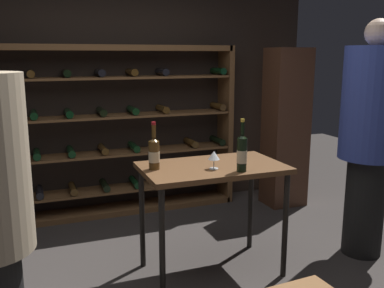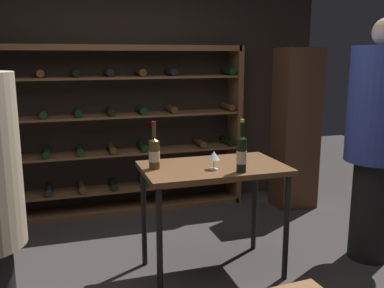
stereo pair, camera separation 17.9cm
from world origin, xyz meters
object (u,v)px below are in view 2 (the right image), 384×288
object	(u,v)px
wine_bottle_red_label	(154,153)
wine_bottle_green_slim	(242,153)
wine_glass_stemmed_center	(214,156)
tasting_table	(213,178)
wine_rack	(95,134)
person_guest_blue_shirt	(378,132)
display_cabinet	(296,129)

from	to	relation	value
wine_bottle_red_label	wine_bottle_green_slim	world-z (taller)	wine_bottle_green_slim
wine_bottle_red_label	wine_glass_stemmed_center	bearing A→B (deg)	-19.95
tasting_table	wine_bottle_red_label	distance (m)	0.50
wine_rack	person_guest_blue_shirt	world-z (taller)	person_guest_blue_shirt
display_cabinet	wine_bottle_red_label	bearing A→B (deg)	-148.70
wine_rack	tasting_table	world-z (taller)	wine_rack
display_cabinet	wine_bottle_green_slim	distance (m)	1.94
person_guest_blue_shirt	wine_glass_stemmed_center	world-z (taller)	person_guest_blue_shirt
wine_rack	display_cabinet	world-z (taller)	wine_rack
wine_bottle_red_label	wine_glass_stemmed_center	world-z (taller)	wine_bottle_red_label
wine_rack	wine_bottle_red_label	size ratio (longest dim) A/B	9.22
wine_rack	wine_bottle_red_label	world-z (taller)	wine_rack
display_cabinet	wine_glass_stemmed_center	distance (m)	1.96
person_guest_blue_shirt	wine_bottle_green_slim	world-z (taller)	person_guest_blue_shirt
wine_glass_stemmed_center	display_cabinet	bearing A→B (deg)	41.45
tasting_table	wine_glass_stemmed_center	bearing A→B (deg)	-108.53
wine_rack	tasting_table	distance (m)	1.77
tasting_table	wine_bottle_green_slim	bearing A→B (deg)	-62.12
person_guest_blue_shirt	wine_bottle_red_label	size ratio (longest dim) A/B	5.63
person_guest_blue_shirt	display_cabinet	xyz separation A→B (m)	(0.07, 1.36, -0.20)
wine_bottle_red_label	wine_bottle_green_slim	bearing A→B (deg)	-26.51
person_guest_blue_shirt	wine_bottle_red_label	distance (m)	1.83
wine_bottle_red_label	wine_glass_stemmed_center	xyz separation A→B (m)	(0.42, -0.15, -0.02)
tasting_table	wine_rack	bearing A→B (deg)	115.23
tasting_table	person_guest_blue_shirt	world-z (taller)	person_guest_blue_shirt
wine_bottle_green_slim	wine_glass_stemmed_center	bearing A→B (deg)	139.61
wine_rack	display_cabinet	size ratio (longest dim) A/B	1.83
wine_rack	wine_bottle_green_slim	distance (m)	2.04
wine_rack	wine_bottle_green_slim	size ratio (longest dim) A/B	8.48
person_guest_blue_shirt	wine_glass_stemmed_center	size ratio (longest dim) A/B	14.59
wine_bottle_green_slim	wine_glass_stemmed_center	distance (m)	0.21
person_guest_blue_shirt	display_cabinet	size ratio (longest dim) A/B	1.11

